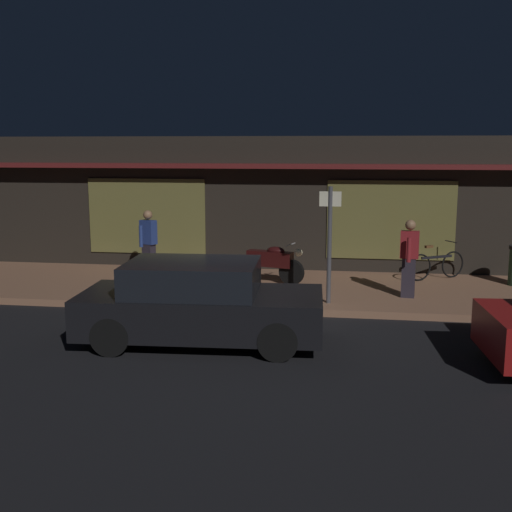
{
  "coord_description": "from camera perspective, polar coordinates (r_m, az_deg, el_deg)",
  "views": [
    {
      "loc": [
        2.1,
        -11.12,
        3.34
      ],
      "look_at": [
        0.13,
        2.4,
        0.95
      ],
      "focal_mm": 44.05,
      "sensor_mm": 36.0,
      "label": 1
    }
  ],
  "objects": [
    {
      "name": "parked_car_far",
      "position": [
        10.77,
        -5.21,
        -4.29
      ],
      "size": [
        4.19,
        1.97,
        1.42
      ],
      "color": "black",
      "rests_on": "ground_plane"
    },
    {
      "name": "sidewalk_slab",
      "position": [
        14.64,
        -0.17,
        -2.96
      ],
      "size": [
        18.0,
        4.0,
        0.15
      ],
      "primitive_type": "cube",
      "color": "#8C6047",
      "rests_on": "ground_plane"
    },
    {
      "name": "storefront_building",
      "position": [
        17.7,
        1.44,
        4.94
      ],
      "size": [
        18.0,
        3.3,
        3.6
      ],
      "color": "black",
      "rests_on": "ground_plane"
    },
    {
      "name": "person_photographer",
      "position": [
        15.48,
        -9.73,
        1.19
      ],
      "size": [
        0.44,
        0.59,
        1.67
      ],
      "color": "#28232D",
      "rests_on": "sidewalk_slab"
    },
    {
      "name": "bicycle_parked",
      "position": [
        15.84,
        16.05,
        -0.77
      ],
      "size": [
        1.43,
        0.91,
        0.91
      ],
      "color": "black",
      "rests_on": "sidewalk_slab"
    },
    {
      "name": "ground_plane",
      "position": [
        11.8,
        -2.33,
        -6.53
      ],
      "size": [
        60.0,
        60.0,
        0.0
      ],
      "primitive_type": "plane",
      "color": "black"
    },
    {
      "name": "sign_post",
      "position": [
        12.83,
        6.7,
        1.66
      ],
      "size": [
        0.44,
        0.09,
        2.4
      ],
      "color": "#47474C",
      "rests_on": "sidewalk_slab"
    },
    {
      "name": "motorcycle",
      "position": [
        14.78,
        1.39,
        -0.58
      ],
      "size": [
        1.67,
        0.71,
        0.97
      ],
      "color": "black",
      "rests_on": "sidewalk_slab"
    },
    {
      "name": "person_bystander",
      "position": [
        13.71,
        13.74,
        -0.07
      ],
      "size": [
        0.41,
        0.62,
        1.67
      ],
      "color": "#28232D",
      "rests_on": "sidewalk_slab"
    }
  ]
}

